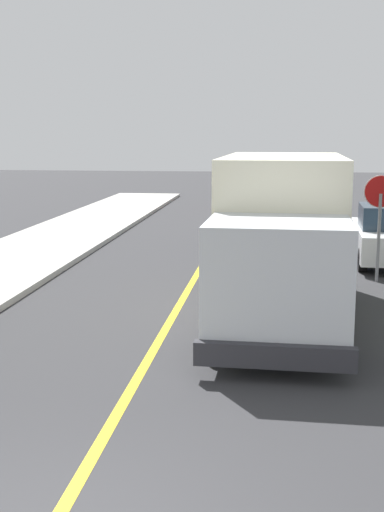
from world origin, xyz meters
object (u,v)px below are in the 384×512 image
(box_truck, at_px, (282,230))
(parked_car_far, at_px, (276,192))
(stop_sign, at_px, (380,208))
(parked_car_near, at_px, (292,228))
(parked_car_mid, at_px, (275,205))

(box_truck, bearing_deg, parked_car_far, 90.48)
(parked_car_far, xyz_separation_m, stop_sign, (2.58, -16.90, 1.06))
(parked_car_far, relative_size, stop_sign, 1.67)
(parked_car_far, height_order, stop_sign, stop_sign)
(parked_car_near, xyz_separation_m, parked_car_mid, (-0.54, 6.76, 0.00))
(stop_sign, bearing_deg, parked_car_near, 118.28)
(stop_sign, bearing_deg, parked_car_mid, 103.74)
(parked_car_far, bearing_deg, parked_car_mid, -90.03)
(parked_car_near, bearing_deg, parked_car_mid, 94.57)
(parked_car_mid, relative_size, parked_car_far, 1.00)
(box_truck, xyz_separation_m, stop_sign, (2.41, 3.52, 0.09))
(box_truck, distance_m, parked_car_near, 7.39)
(parked_car_far, bearing_deg, parked_car_near, -87.65)
(stop_sign, bearing_deg, box_truck, -124.37)
(box_truck, distance_m, parked_car_far, 20.44)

